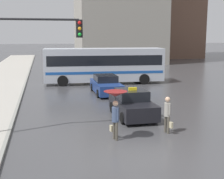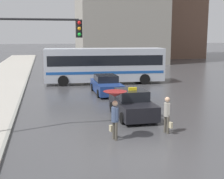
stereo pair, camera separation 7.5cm
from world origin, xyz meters
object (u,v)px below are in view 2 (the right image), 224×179
(city_bus, at_px, (105,64))
(pedestrian_man, at_px, (167,113))
(pedestrian_with_umbrella, at_px, (115,101))
(taxi, at_px, (132,105))
(traffic_light, at_px, (29,50))
(sedan_red, at_px, (106,85))

(city_bus, bearing_deg, pedestrian_man, -176.34)
(pedestrian_with_umbrella, bearing_deg, city_bus, -24.59)
(pedestrian_with_umbrella, relative_size, pedestrian_man, 1.26)
(taxi, bearing_deg, pedestrian_with_umbrella, 63.34)
(traffic_light, bearing_deg, city_bus, 66.26)
(sedan_red, height_order, pedestrian_man, pedestrian_man)
(city_bus, xyz_separation_m, traffic_light, (-6.15, -13.99, 2.03))
(city_bus, height_order, pedestrian_with_umbrella, city_bus)
(taxi, bearing_deg, city_bus, -93.84)
(sedan_red, relative_size, pedestrian_with_umbrella, 2.15)
(city_bus, height_order, traffic_light, traffic_light)
(sedan_red, height_order, city_bus, city_bus)
(sedan_red, distance_m, pedestrian_with_umbrella, 10.84)
(sedan_red, height_order, traffic_light, traffic_light)
(city_bus, distance_m, traffic_light, 15.41)
(taxi, height_order, city_bus, city_bus)
(pedestrian_with_umbrella, xyz_separation_m, pedestrian_man, (2.55, 0.40, -0.73))
(pedestrian_man, bearing_deg, traffic_light, -115.69)
(pedestrian_with_umbrella, height_order, traffic_light, traffic_light)
(pedestrian_man, distance_m, traffic_light, 6.87)
(taxi, relative_size, pedestrian_with_umbrella, 1.88)
(sedan_red, bearing_deg, pedestrian_man, 94.44)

